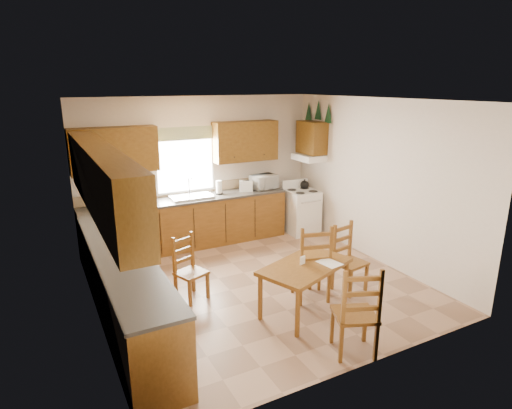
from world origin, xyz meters
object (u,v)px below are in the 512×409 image
dining_table (305,288)px  stove (302,212)px  chair_far_right (350,259)px  chair_near_right (311,262)px  microwave (264,182)px  chair_far_left (191,269)px  chair_near_left (355,309)px

dining_table → stove: bearing=36.4°
dining_table → chair_far_right: (0.91, 0.19, 0.16)m
dining_table → chair_near_right: chair_near_right is taller
microwave → chair_far_left: microwave is taller
microwave → chair_far_right: size_ratio=0.46×
chair_far_right → dining_table: bearing=-178.9°
microwave → chair_near_right: (-0.73, -2.67, -0.51)m
stove → chair_far_right: (-0.77, -2.41, 0.06)m
stove → chair_near_left: (-1.71, -3.61, 0.11)m
stove → chair_near_left: chair_near_left is taller
chair_far_left → chair_far_right: 2.27m
chair_far_left → chair_near_right: bearing=-47.5°
chair_near_right → chair_near_left: bearing=93.0°
chair_far_left → chair_far_right: size_ratio=0.92×
microwave → chair_far_left: 2.99m
dining_table → chair_near_left: 1.03m
dining_table → microwave: bearing=50.5°
stove → dining_table: stove is taller
chair_near_right → chair_far_right: chair_near_right is taller
stove → dining_table: bearing=-119.3°
stove → chair_near_right: (-1.41, -2.34, 0.12)m
chair_far_left → chair_far_right: chair_far_right is taller
microwave → stove: bearing=-35.4°
stove → chair_near_right: chair_near_right is taller
stove → chair_near_left: bearing=-111.7°
dining_table → chair_far_left: 1.58m
dining_table → chair_near_right: bearing=23.0°
stove → dining_table: (-1.68, -2.60, -0.10)m
chair_near_left → chair_far_left: size_ratio=1.18×
chair_near_right → microwave: bearing=-89.1°
microwave → chair_far_right: microwave is taller
chair_near_right → chair_far_left: (-1.48, 0.74, -0.09)m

